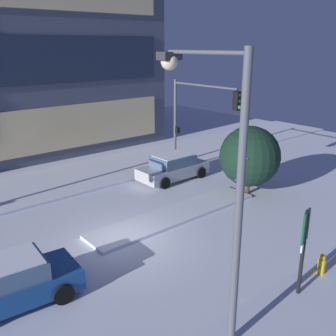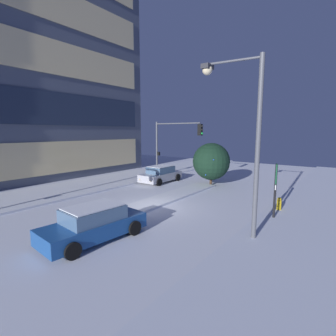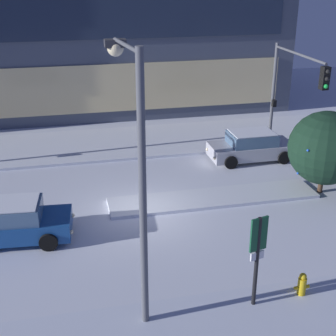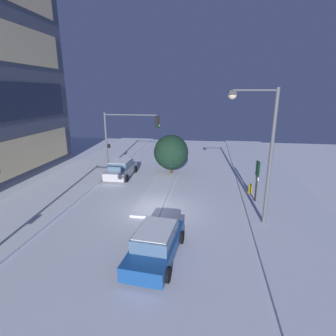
# 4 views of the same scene
# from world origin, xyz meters

# --- Properties ---
(ground) EXTENTS (52.00, 52.00, 0.00)m
(ground) POSITION_xyz_m (0.00, 0.00, 0.00)
(ground) COLOR silver
(curb_strip_near) EXTENTS (52.00, 5.20, 0.14)m
(curb_strip_near) POSITION_xyz_m (0.00, -8.35, 0.07)
(curb_strip_near) COLOR silver
(curb_strip_near) RESTS_ON ground
(curb_strip_far) EXTENTS (52.00, 5.20, 0.14)m
(curb_strip_far) POSITION_xyz_m (0.00, 8.35, 0.07)
(curb_strip_far) COLOR silver
(curb_strip_far) RESTS_ON ground
(median_strip) EXTENTS (9.00, 1.80, 0.14)m
(median_strip) POSITION_xyz_m (3.25, 0.54, 0.07)
(median_strip) COLOR silver
(median_strip) RESTS_ON ground
(car_near) EXTENTS (4.68, 2.34, 1.49)m
(car_near) POSITION_xyz_m (-5.01, -0.98, 0.71)
(car_near) COLOR #19478C
(car_near) RESTS_ON ground
(car_far) EXTENTS (4.38, 2.06, 1.49)m
(car_far) POSITION_xyz_m (6.52, 4.55, 0.71)
(car_far) COLOR #B7B7C1
(car_far) RESTS_ON ground
(traffic_light_corner_far_right) EXTENTS (0.32, 5.36, 5.58)m
(traffic_light_corner_far_right) POSITION_xyz_m (8.42, 4.39, 3.90)
(traffic_light_corner_far_right) COLOR #565960
(traffic_light_corner_far_right) RESTS_ON ground
(street_lamp_arched) EXTENTS (0.65, 2.56, 7.64)m
(street_lamp_arched) POSITION_xyz_m (-1.07, -5.83, 4.97)
(street_lamp_arched) COLOR #565960
(street_lamp_arched) RESTS_ON ground
(fire_hydrant) EXTENTS (0.48, 0.26, 0.87)m
(fire_hydrant) POSITION_xyz_m (3.79, -6.40, 0.42)
(fire_hydrant) COLOR gold
(fire_hydrant) RESTS_ON ground
(parking_info_sign) EXTENTS (0.55, 0.20, 2.98)m
(parking_info_sign) POSITION_xyz_m (2.21, -6.51, 1.91)
(parking_info_sign) COLOR black
(parking_info_sign) RESTS_ON ground
(decorated_tree_median) EXTENTS (3.18, 3.19, 3.67)m
(decorated_tree_median) POSITION_xyz_m (8.06, 0.21, 2.07)
(decorated_tree_median) COLOR #473323
(decorated_tree_median) RESTS_ON ground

